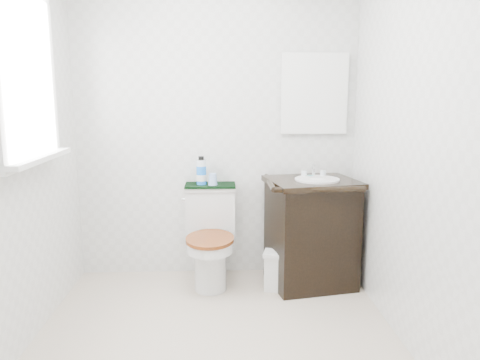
{
  "coord_description": "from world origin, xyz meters",
  "views": [
    {
      "loc": [
        0.03,
        -2.49,
        1.45
      ],
      "look_at": [
        0.17,
        0.75,
        0.85
      ],
      "focal_mm": 35.0,
      "sensor_mm": 36.0,
      "label": 1
    }
  ],
  "objects": [
    {
      "name": "soap_bar",
      "position": [
        0.72,
        1.0,
        0.83
      ],
      "size": [
        0.06,
        0.04,
        0.02
      ],
      "primitive_type": "ellipsoid",
      "color": "#176E6F",
      "rests_on": "vanity"
    },
    {
      "name": "floor",
      "position": [
        0.0,
        0.0,
        0.0
      ],
      "size": [
        2.4,
        2.4,
        0.0
      ],
      "primitive_type": "plane",
      "color": "beige",
      "rests_on": "ground"
    },
    {
      "name": "towel",
      "position": [
        -0.05,
        1.09,
        0.75
      ],
      "size": [
        0.39,
        0.22,
        0.02
      ],
      "primitive_type": "cube",
      "color": "black",
      "rests_on": "toilet"
    },
    {
      "name": "cup",
      "position": [
        -0.03,
        1.05,
        0.8
      ],
      "size": [
        0.07,
        0.07,
        0.09
      ],
      "primitive_type": "cone",
      "color": "#85A5DA",
      "rests_on": "towel"
    },
    {
      "name": "mirror",
      "position": [
        0.76,
        1.18,
        1.45
      ],
      "size": [
        0.5,
        0.02,
        0.6
      ],
      "primitive_type": "cube",
      "color": "silver",
      "rests_on": "wall_back"
    },
    {
      "name": "wall_front",
      "position": [
        0.0,
        -1.2,
        1.2
      ],
      "size": [
        2.4,
        0.0,
        2.4
      ],
      "primitive_type": "plane",
      "rotation": [
        -1.57,
        0.0,
        0.0
      ],
      "color": "silver",
      "rests_on": "ground"
    },
    {
      "name": "vanity",
      "position": [
        0.72,
        0.9,
        0.43
      ],
      "size": [
        0.73,
        0.66,
        0.92
      ],
      "color": "black",
      "rests_on": "floor"
    },
    {
      "name": "trash_bin",
      "position": [
        0.45,
        0.8,
        0.15
      ],
      "size": [
        0.24,
        0.21,
        0.29
      ],
      "color": "silver",
      "rests_on": "floor"
    },
    {
      "name": "window",
      "position": [
        -1.07,
        0.25,
        1.55
      ],
      "size": [
        0.02,
        0.7,
        0.9
      ],
      "primitive_type": "cube",
      "color": "white",
      "rests_on": "wall_left"
    },
    {
      "name": "wall_left",
      "position": [
        -1.1,
        0.0,
        1.2
      ],
      "size": [
        0.0,
        2.4,
        2.4
      ],
      "primitive_type": "plane",
      "rotation": [
        1.57,
        0.0,
        1.57
      ],
      "color": "silver",
      "rests_on": "ground"
    },
    {
      "name": "toilet",
      "position": [
        -0.05,
        0.97,
        0.33
      ],
      "size": [
        0.4,
        0.61,
        0.74
      ],
      "color": "silver",
      "rests_on": "floor"
    },
    {
      "name": "mouthwash_bottle",
      "position": [
        -0.12,
        1.08,
        0.86
      ],
      "size": [
        0.08,
        0.08,
        0.22
      ],
      "color": "blue",
      "rests_on": "towel"
    },
    {
      "name": "wall_back",
      "position": [
        0.0,
        1.2,
        1.2
      ],
      "size": [
        2.4,
        0.0,
        2.4
      ],
      "primitive_type": "plane",
      "rotation": [
        1.57,
        0.0,
        0.0
      ],
      "color": "silver",
      "rests_on": "ground"
    },
    {
      "name": "wall_right",
      "position": [
        1.1,
        0.0,
        1.2
      ],
      "size": [
        0.0,
        2.4,
        2.4
      ],
      "primitive_type": "plane",
      "rotation": [
        1.57,
        0.0,
        -1.57
      ],
      "color": "silver",
      "rests_on": "ground"
    }
  ]
}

